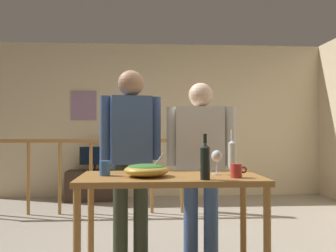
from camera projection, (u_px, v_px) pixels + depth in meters
The scene contains 15 objects.
ground_plane at pixel (170, 251), 3.40m from camera, with size 7.56×7.56×0.00m, color #9E9384.
back_wall at pixel (159, 120), 6.32m from camera, with size 5.79×0.10×2.63m, color beige.
framed_picture at pixel (84, 106), 6.19m from camera, with size 0.43×0.03×0.49m, color gray.
stair_railing at pixel (124, 166), 4.96m from camera, with size 3.42×0.10×1.07m.
tv_console at pixel (95, 185), 5.89m from camera, with size 0.90×0.40×0.48m, color #38281E.
flat_screen_tv at pixel (95, 156), 5.87m from camera, with size 0.48×0.12×0.39m.
serving_table at pixel (171, 188), 2.63m from camera, with size 1.31×0.66×0.81m.
salad_bowl at pixel (147, 169), 2.56m from camera, with size 0.32×0.32×0.17m.
wine_glass at pixel (217, 157), 2.68m from camera, with size 0.08×0.08×0.18m.
wine_bottle_clear at pixel (232, 154), 2.92m from camera, with size 0.07×0.07×0.33m.
wine_bottle_dark at pixel (205, 161), 2.40m from camera, with size 0.07×0.07×0.30m.
mug_blue at pixel (105, 168), 2.61m from camera, with size 0.11×0.08×0.11m.
mug_red at pixel (236, 171), 2.50m from camera, with size 0.12×0.08×0.10m.
person_standing_left at pixel (131, 148), 3.21m from camera, with size 0.54×0.28×1.67m.
person_standing_right at pixel (201, 154), 3.24m from camera, with size 0.61×0.29×1.56m.
Camera 1 is at (-0.23, -3.41, 1.13)m, focal length 38.76 mm.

